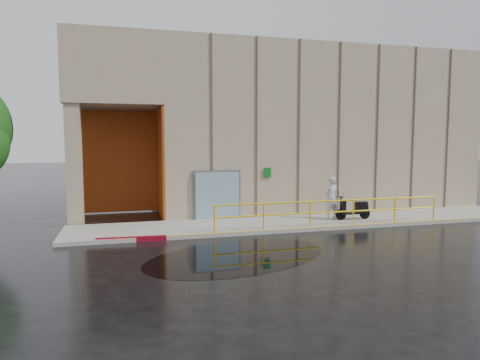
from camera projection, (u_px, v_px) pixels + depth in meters
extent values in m
plane|color=black|center=(252.00, 258.00, 12.82)|extent=(120.00, 120.00, 0.00)
cube|color=#99978B|center=(312.00, 222.00, 18.18)|extent=(20.00, 3.00, 0.15)
cube|color=tan|center=(297.00, 132.00, 24.58)|extent=(16.00, 10.00, 8.00)
cube|color=tan|center=(115.00, 82.00, 21.74)|extent=(4.00, 10.00, 3.00)
cube|color=tan|center=(74.00, 166.00, 17.28)|extent=(0.60, 0.60, 5.00)
cube|color=#99390E|center=(117.00, 162.00, 20.67)|extent=(3.80, 0.15, 4.90)
cube|color=#99390E|center=(160.00, 163.00, 19.50)|extent=(0.10, 3.50, 4.90)
cube|color=#8EB4C2|center=(217.00, 196.00, 18.42)|extent=(1.90, 0.10, 2.00)
cube|color=slate|center=(217.00, 195.00, 18.49)|extent=(2.10, 0.06, 2.20)
cube|color=#0D5D17|center=(268.00, 173.00, 18.98)|extent=(0.32, 0.04, 0.42)
cylinder|color=yellow|center=(332.00, 201.00, 16.85)|extent=(9.50, 0.06, 0.06)
cylinder|color=yellow|center=(332.00, 212.00, 16.89)|extent=(9.50, 0.06, 0.06)
imported|color=#BCBCC2|center=(331.00, 198.00, 18.45)|extent=(0.73, 0.54, 1.83)
cylinder|color=black|center=(341.00, 215.00, 18.17)|extent=(0.45, 0.11, 0.45)
cylinder|color=black|center=(365.00, 214.00, 18.42)|extent=(0.45, 0.11, 0.45)
cube|color=maroon|center=(132.00, 239.00, 14.89)|extent=(2.41, 0.33, 0.18)
cube|color=black|center=(238.00, 256.00, 13.08)|extent=(6.94, 5.52, 0.01)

